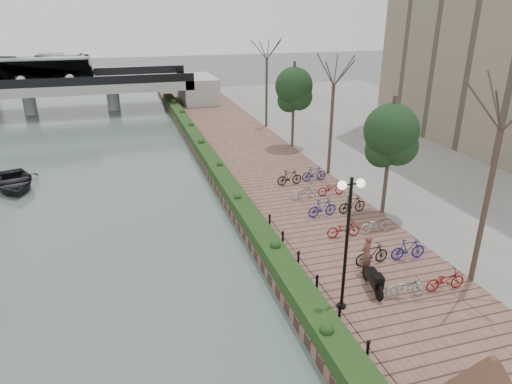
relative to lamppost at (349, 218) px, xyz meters
name	(u,v)px	position (x,y,z in m)	size (l,w,h in m)	color
ground	(313,360)	(-1.90, -1.81, -4.26)	(220.00, 220.00, 0.00)	#59595B
promenade	(267,175)	(2.10, 15.69, -4.01)	(8.00, 75.00, 0.50)	brown
inland_pavement	(458,155)	(18.10, 15.69, -4.01)	(24.00, 75.00, 0.50)	slate
hedge	(212,161)	(-1.30, 18.19, -3.46)	(1.10, 56.00, 0.60)	#1B3312
chain_fence	(328,299)	(-0.50, 0.19, -3.41)	(0.10, 14.10, 0.70)	black
lamppost	(349,218)	(0.00, 0.00, 0.00)	(1.02, 0.32, 5.26)	black
motorcycle	(373,278)	(1.72, 0.72, -3.21)	(0.54, 1.74, 1.09)	black
pedestrian	(366,254)	(2.10, 1.99, -2.87)	(0.65, 0.42, 1.77)	brown
bicycle_parking	(350,217)	(3.60, 6.29, -3.28)	(2.40, 14.69, 1.00)	#9F9FA3
street_trees	(355,140)	(6.10, 10.87, -0.57)	(3.20, 37.12, 6.80)	#392A22
bridge	(30,84)	(-16.52, 43.19, -0.88)	(36.00, 10.77, 6.50)	#9E9E99
boat	(13,182)	(-14.50, 18.49, -3.73)	(3.46, 4.84, 1.00)	black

